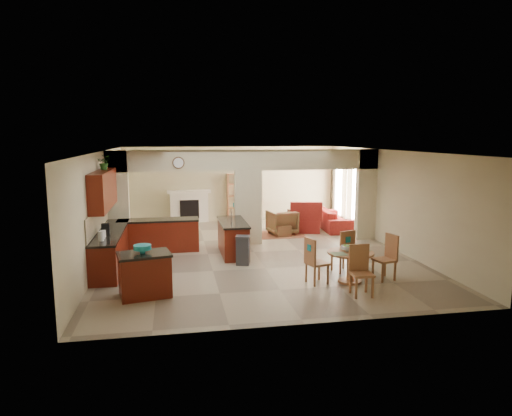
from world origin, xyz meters
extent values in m
plane|color=gray|center=(0.00, 0.00, 0.00)|extent=(10.00, 10.00, 0.00)
plane|color=white|center=(0.00, 0.00, 2.80)|extent=(10.00, 10.00, 0.00)
plane|color=beige|center=(0.00, 5.00, 1.40)|extent=(8.00, 0.00, 8.00)
plane|color=beige|center=(0.00, -5.00, 1.40)|extent=(8.00, 0.00, 8.00)
plane|color=beige|center=(-4.00, 0.00, 1.40)|extent=(0.00, 10.00, 10.00)
plane|color=beige|center=(4.00, 0.00, 1.40)|extent=(0.00, 10.00, 10.00)
cube|color=beige|center=(-3.70, 1.00, 1.40)|extent=(0.60, 0.25, 2.80)
cube|color=beige|center=(0.00, 1.00, 1.10)|extent=(0.80, 0.25, 2.20)
cube|color=beige|center=(3.70, 1.00, 1.40)|extent=(0.60, 0.25, 2.80)
cube|color=beige|center=(0.00, 1.00, 2.50)|extent=(8.00, 0.25, 0.60)
cube|color=#491908|center=(-3.70, -0.80, 0.43)|extent=(0.60, 3.20, 0.86)
cube|color=black|center=(-3.70, -0.80, 0.89)|extent=(0.62, 3.22, 0.05)
cube|color=tan|center=(-3.98, -0.80, 1.20)|extent=(0.02, 3.20, 0.55)
cube|color=#491908|center=(-2.60, 0.57, 0.43)|extent=(2.20, 0.60, 0.86)
cube|color=black|center=(-2.60, 0.57, 0.89)|extent=(2.22, 0.62, 0.05)
cube|color=#491908|center=(-3.82, -0.80, 1.92)|extent=(0.35, 2.40, 0.90)
cube|color=#491908|center=(-0.60, -0.10, 0.43)|extent=(0.65, 1.80, 0.86)
cube|color=black|center=(-0.60, -0.10, 0.89)|extent=(0.70, 1.85, 0.05)
cube|color=silver|center=(-0.60, -0.95, 0.42)|extent=(0.58, 0.04, 0.70)
cylinder|color=#50331A|center=(-2.00, 0.85, 2.45)|extent=(0.34, 0.03, 0.34)
cube|color=brown|center=(1.20, 2.10, 0.01)|extent=(1.60, 1.30, 0.01)
cube|color=silver|center=(-1.60, 4.84, 0.55)|extent=(1.40, 0.28, 1.10)
cube|color=black|center=(-1.60, 4.70, 0.50)|extent=(0.70, 0.04, 0.70)
cube|color=silver|center=(-1.60, 4.82, 1.15)|extent=(1.60, 0.35, 0.10)
cube|color=#985734|center=(0.35, 4.82, 0.90)|extent=(1.00, 0.32, 1.80)
cube|color=white|center=(3.97, 2.30, 1.20)|extent=(0.02, 0.90, 1.90)
cube|color=white|center=(3.97, 4.00, 1.20)|extent=(0.02, 0.90, 1.90)
cube|color=white|center=(3.97, 3.15, 1.05)|extent=(0.02, 0.70, 2.10)
cube|color=#3A1817|center=(3.93, 1.70, 1.20)|extent=(0.10, 0.28, 2.30)
cube|color=#3A1817|center=(3.93, 2.90, 1.20)|extent=(0.10, 0.28, 2.30)
cube|color=#3A1817|center=(3.93, 3.40, 1.20)|extent=(0.10, 0.28, 2.30)
cube|color=#3A1817|center=(3.93, 4.60, 1.20)|extent=(0.10, 0.28, 2.30)
cylinder|color=white|center=(1.50, 3.00, 2.56)|extent=(1.00, 1.00, 0.10)
cube|color=#491908|center=(-2.77, -3.07, 0.42)|extent=(1.09, 0.86, 0.84)
cube|color=black|center=(-2.77, -3.07, 0.86)|extent=(1.15, 0.92, 0.05)
cylinder|color=#137E89|center=(-2.79, -3.06, 0.97)|extent=(0.35, 0.35, 0.17)
cube|color=#2F2F31|center=(-0.49, -1.18, 0.34)|extent=(0.38, 0.34, 0.68)
cylinder|color=#985734|center=(1.63, -2.98, 0.67)|extent=(1.01, 1.01, 0.04)
cylinder|color=#985734|center=(1.63, -2.98, 0.34)|extent=(0.15, 0.15, 0.65)
cylinder|color=#985734|center=(1.63, -2.98, 0.03)|extent=(0.52, 0.52, 0.06)
cylinder|color=#73BF29|center=(1.57, -2.92, 0.76)|extent=(0.27, 0.27, 0.14)
imported|color=maroon|center=(3.30, 2.76, 0.34)|extent=(2.40, 1.04, 0.69)
cube|color=maroon|center=(2.12, 2.44, 0.21)|extent=(1.20, 1.05, 0.42)
imported|color=maroon|center=(1.31, 2.13, 0.39)|extent=(0.98, 1.00, 0.79)
cube|color=maroon|center=(1.26, 1.88, 0.18)|extent=(0.54, 0.54, 0.35)
imported|color=#1A4F15|center=(-3.82, -0.38, 2.55)|extent=(0.34, 0.30, 0.36)
cube|color=#985734|center=(1.75, -2.17, 0.45)|extent=(0.52, 0.52, 0.05)
cube|color=#985734|center=(1.86, -1.96, 0.22)|extent=(0.04, 0.04, 0.44)
cube|color=#985734|center=(1.54, -2.06, 0.22)|extent=(0.04, 0.04, 0.44)
cube|color=#985734|center=(1.96, -2.29, 0.22)|extent=(0.04, 0.04, 0.44)
cube|color=#985734|center=(1.63, -2.38, 0.22)|extent=(0.04, 0.04, 0.44)
cube|color=#985734|center=(1.80, -2.36, 0.75)|extent=(0.41, 0.15, 0.55)
cube|color=#137E89|center=(1.80, -2.38, 0.82)|extent=(0.14, 0.05, 0.14)
cube|color=#985734|center=(2.45, -2.93, 0.45)|extent=(0.50, 0.50, 0.05)
cube|color=#985734|center=(2.25, -2.80, 0.22)|extent=(0.04, 0.04, 0.44)
cube|color=#985734|center=(2.33, -3.13, 0.22)|extent=(0.04, 0.04, 0.44)
cube|color=#985734|center=(2.58, -2.72, 0.22)|extent=(0.04, 0.04, 0.44)
cube|color=#985734|center=(2.66, -3.05, 0.22)|extent=(0.04, 0.04, 0.44)
cube|color=#985734|center=(2.64, -2.88, 0.75)|extent=(0.13, 0.42, 0.55)
cube|color=#137E89|center=(2.66, -2.88, 0.82)|extent=(0.04, 0.14, 0.14)
cube|color=#985734|center=(1.53, -3.83, 0.45)|extent=(0.44, 0.44, 0.05)
cube|color=#985734|center=(1.35, -3.99, 0.22)|extent=(0.04, 0.04, 0.44)
cube|color=#985734|center=(1.69, -4.01, 0.22)|extent=(0.04, 0.04, 0.44)
cube|color=#985734|center=(1.37, -3.65, 0.22)|extent=(0.04, 0.04, 0.44)
cube|color=#985734|center=(1.71, -3.67, 0.22)|extent=(0.04, 0.04, 0.44)
cube|color=#985734|center=(1.54, -3.64, 0.75)|extent=(0.42, 0.06, 0.55)
cube|color=#137E89|center=(1.54, -3.62, 0.82)|extent=(0.14, 0.02, 0.14)
cube|color=#985734|center=(0.89, -2.92, 0.45)|extent=(0.52, 0.52, 0.05)
cube|color=#985734|center=(1.10, -3.03, 0.22)|extent=(0.04, 0.04, 0.44)
cube|color=#985734|center=(1.01, -2.71, 0.22)|extent=(0.04, 0.04, 0.44)
cube|color=#985734|center=(0.77, -3.13, 0.22)|extent=(0.04, 0.04, 0.44)
cube|color=#985734|center=(0.68, -2.80, 0.22)|extent=(0.04, 0.04, 0.44)
cube|color=#985734|center=(0.71, -2.97, 0.75)|extent=(0.15, 0.41, 0.55)
cube|color=#137E89|center=(0.68, -2.97, 0.82)|extent=(0.05, 0.14, 0.14)
camera|label=1|loc=(-2.14, -12.15, 3.20)|focal=32.00mm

